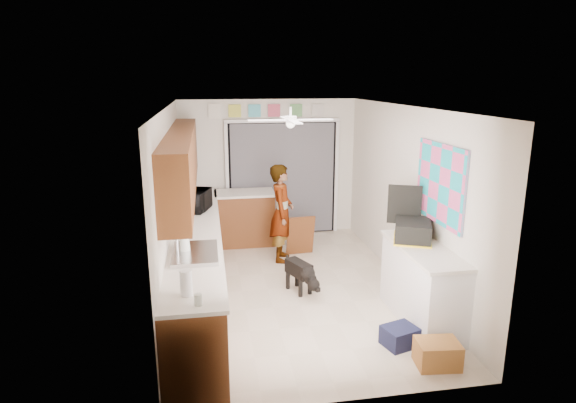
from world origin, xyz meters
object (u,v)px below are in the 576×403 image
microwave (195,200)px  navy_crate (400,336)px  soap_bottle (184,240)px  dog (299,275)px  paper_towel_roll (186,283)px  man (282,213)px  suitcase (413,230)px  cardboard_box (437,354)px

microwave → navy_crate: microwave is taller
soap_bottle → dog: size_ratio=0.52×
paper_towel_roll → man: size_ratio=0.15×
man → dog: 1.35m
microwave → paper_towel_roll: size_ratio=2.28×
microwave → dog: (1.38, -1.05, -0.85)m
microwave → suitcase: bearing=-107.5°
suitcase → navy_crate: 1.30m
microwave → dog: 1.93m
paper_towel_roll → suitcase: 2.90m
navy_crate → dog: dog is taller
paper_towel_roll → dog: bearing=53.5°
microwave → cardboard_box: bearing=-124.0°
microwave → navy_crate: bearing=-122.5°
microwave → suitcase: microwave is taller
paper_towel_roll → dog: 2.51m
cardboard_box → dog: bearing=118.1°
dog → paper_towel_roll: bearing=-150.4°
suitcase → navy_crate: (-0.43, -0.78, -0.95)m
suitcase → man: 2.41m
soap_bottle → paper_towel_roll: 1.09m
dog → suitcase: bearing=-55.7°
microwave → man: size_ratio=0.35×
cardboard_box → man: bearing=108.9°
suitcase → dog: bearing=171.4°
suitcase → man: man is taller
soap_bottle → suitcase: size_ratio=0.58×
soap_bottle → navy_crate: soap_bottle is taller
microwave → man: man is taller
paper_towel_roll → navy_crate: bearing=8.8°
cardboard_box → soap_bottle: bearing=155.0°
soap_bottle → cardboard_box: bearing=-25.0°
microwave → cardboard_box: microwave is taller
microwave → dog: bearing=-110.1°
soap_bottle → cardboard_box: 2.95m
cardboard_box → navy_crate: size_ratio=1.20×
microwave → cardboard_box: size_ratio=1.29×
microwave → paper_towel_roll: bearing=-163.4°
suitcase → cardboard_box: bearing=-76.3°
soap_bottle → man: man is taller
microwave → paper_towel_roll: microwave is taller
soap_bottle → cardboard_box: size_ratio=0.76×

